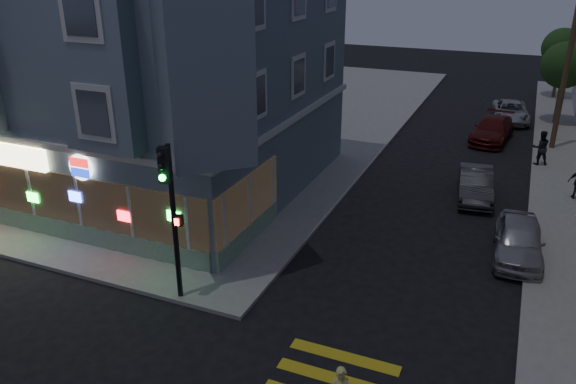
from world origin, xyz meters
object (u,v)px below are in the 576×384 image
Objects in this scene: parked_car_a at (519,240)px; traffic_signal at (170,199)px; street_tree_near at (565,65)px; parked_car_d at (511,111)px; utility_pole at (567,67)px; parked_car_c at (492,130)px; street_tree_far at (562,48)px; pedestrian_a at (541,148)px; parked_car_b at (475,184)px.

traffic_signal is at bearing -146.51° from parked_car_a.
parked_car_d is at bearing -172.62° from street_tree_near.
utility_pole is 5.33m from parked_car_c.
parked_car_c is (-2.10, 14.77, -0.01)m from parked_car_a.
parked_car_a is (-1.30, -14.34, -4.07)m from utility_pole.
street_tree_far reaches higher than pedestrian_a.
street_tree_far is 2.86× the size of pedestrian_a.
parked_car_a is (-0.60, -10.95, -0.35)m from pedestrian_a.
parked_car_a is at bearing 69.48° from pedestrian_a.
utility_pole is at bearing 81.65° from parked_car_a.
street_tree_near is 1.10× the size of parked_car_d.
parked_car_b is 0.86× the size of parked_car_c.
parked_car_b is at bearing 108.82° from parked_car_a.
parked_car_c is 1.02× the size of parked_car_d.
street_tree_near is 8.00m from street_tree_far.
traffic_signal reaches higher than parked_car_d.
traffic_signal is at bearing 42.58° from pedestrian_a.
traffic_signal is (-8.74, -27.47, 3.03)m from parked_car_d.
street_tree_far reaches higher than parked_car_d.
parked_car_d is (-2.82, -8.37, -3.27)m from street_tree_far.
parked_car_b is at bearing 37.70° from traffic_signal.
parked_car_a is 5.61m from parked_car_b.
parked_car_a is at bearing -95.18° from utility_pole.
street_tree_far is 1.24× the size of parked_car_a.
parked_car_b is 0.81× the size of traffic_signal.
parked_car_c is (-3.40, 0.43, -4.08)m from utility_pole.
street_tree_far is 14.40m from parked_car_c.
parked_car_a is at bearing 16.47° from traffic_signal.
street_tree_near reaches higher than parked_car_a.
parked_car_c reaches higher than parked_car_b.
traffic_signal is (-7.96, -12.69, 3.00)m from parked_car_b.
parked_car_a is 12.89m from traffic_signal.
utility_pole is 14.96m from parked_car_a.
parked_car_a is at bearing -94.22° from street_tree_near.
parked_car_c reaches higher than parked_car_d.
street_tree_far reaches higher than parked_car_b.
parked_car_a is 20.02m from parked_car_d.
utility_pole is 24.64m from traffic_signal.
parked_car_b is at bearing -83.60° from parked_car_c.
street_tree_far is 28.56m from parked_car_a.
parked_car_a is (-1.50, -20.34, -3.21)m from street_tree_near.
parked_car_a is at bearing -75.51° from parked_car_c.
utility_pole is at bearing -0.88° from parked_car_c.
pedestrian_a is 0.38× the size of parked_car_d.
pedestrian_a is (-0.90, -9.39, -2.86)m from street_tree_near.
utility_pole is 1.72× the size of traffic_signal.
street_tree_far is 9.41m from parked_car_d.
traffic_signal is (-7.96, -22.27, 2.98)m from parked_car_c.
pedestrian_a is at bearing -92.96° from street_tree_far.
utility_pole reaches higher than parked_car_d.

